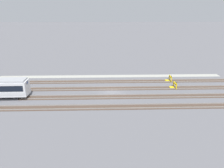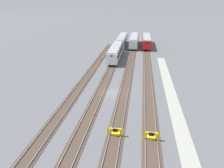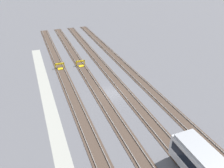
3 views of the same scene
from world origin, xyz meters
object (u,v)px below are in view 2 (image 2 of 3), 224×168
object	(u,v)px
subway_car_front_row_leftmost	(147,41)
subway_car_front_row_right_inner	(134,40)
bumper_stop_near_inner_track	(115,132)
subway_car_front_row_centre	(116,52)
subway_car_front_row_left_inner	(122,40)
bumper_stop_nearest_track	(151,136)

from	to	relation	value
subway_car_front_row_leftmost	subway_car_front_row_right_inner	bearing A→B (deg)	88.85
bumper_stop_near_inner_track	subway_car_front_row_centre	bearing A→B (deg)	6.81
subway_car_front_row_leftmost	subway_car_front_row_right_inner	size ratio (longest dim) A/B	1.00
subway_car_front_row_left_inner	bumper_stop_nearest_track	size ratio (longest dim) A/B	8.97
subway_car_front_row_leftmost	subway_car_front_row_left_inner	distance (m)	8.88
subway_car_front_row_centre	bumper_stop_nearest_track	xyz separation A→B (m)	(-38.02, -8.98, -1.53)
bumper_stop_nearest_track	bumper_stop_near_inner_track	bearing A→B (deg)	86.71
subway_car_front_row_leftmost	subway_car_front_row_right_inner	xyz separation A→B (m)	(0.09, 4.50, 0.00)
bumper_stop_nearest_track	bumper_stop_near_inner_track	xyz separation A→B (m)	(0.26, 4.47, 0.00)
subway_car_front_row_left_inner	bumper_stop_nearest_track	bearing A→B (deg)	-171.09
subway_car_front_row_leftmost	subway_car_front_row_left_inner	xyz separation A→B (m)	(-0.35, 8.88, 0.00)
subway_car_front_row_left_inner	bumper_stop_near_inner_track	size ratio (longest dim) A/B	9.00
subway_car_front_row_centre	bumper_stop_nearest_track	size ratio (longest dim) A/B	8.98
subway_car_front_row_centre	bumper_stop_nearest_track	bearing A→B (deg)	-166.72
subway_car_front_row_left_inner	subway_car_front_row_centre	distance (m)	18.64
subway_car_front_row_leftmost	subway_car_front_row_left_inner	size ratio (longest dim) A/B	1.00
subway_car_front_row_left_inner	bumper_stop_near_inner_track	xyz separation A→B (m)	(-56.41, -4.42, -1.53)
subway_car_front_row_right_inner	bumper_stop_nearest_track	distance (m)	57.30
subway_car_front_row_right_inner	bumper_stop_nearest_track	bearing A→B (deg)	-175.49
subway_car_front_row_centre	bumper_stop_nearest_track	distance (m)	39.10
subway_car_front_row_right_inner	bumper_stop_nearest_track	world-z (taller)	subway_car_front_row_right_inner
bumper_stop_near_inner_track	subway_car_front_row_right_inner	bearing A→B (deg)	0.04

